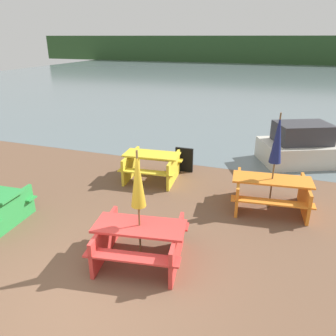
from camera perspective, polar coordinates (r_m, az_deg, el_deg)
ground_plane at (r=5.78m, az=-14.97°, el=-21.43°), size 60.00×60.00×0.00m
water at (r=34.98m, az=15.34°, el=14.81°), size 60.00×50.00×0.00m
far_treeline at (r=54.76m, az=17.47°, el=19.04°), size 80.00×1.60×4.00m
picnic_table_red at (r=6.15m, az=-4.89°, el=-12.20°), size 1.84×1.62×0.75m
picnic_table_orange at (r=8.25m, az=17.48°, el=-3.72°), size 1.97×1.57×0.77m
picnic_table_yellow at (r=9.45m, az=-2.83°, el=0.66°), size 1.68×1.51×0.79m
umbrella_gold at (r=5.58m, az=-5.28°, el=-2.12°), size 0.26×0.26×2.17m
umbrella_navy at (r=7.80m, az=18.54°, el=4.80°), size 0.27×0.27×2.35m
boat at (r=11.84m, az=24.31°, el=3.25°), size 4.14×3.08×1.33m
signboard at (r=10.07m, az=2.83°, el=1.45°), size 0.55×0.08×0.75m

